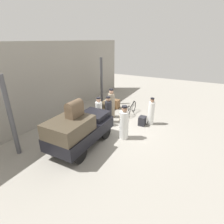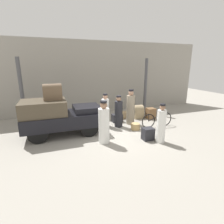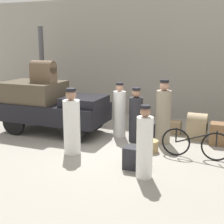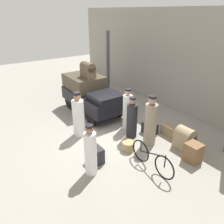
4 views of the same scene
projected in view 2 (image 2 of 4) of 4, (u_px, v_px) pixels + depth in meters
The scene contains 18 objects.
ground_plane at pixel (109, 133), 8.01m from camera, with size 30.00×30.00×0.00m, color gray.
station_building_facade at pixel (89, 78), 11.12m from camera, with size 16.00×0.15×4.50m.
canopy_pillar_left at pixel (22, 92), 8.80m from camera, with size 0.19×0.19×3.42m.
canopy_pillar_right at pixel (145, 86), 11.11m from camera, with size 0.19×0.19×3.42m.
truck at pixel (59, 115), 7.67m from camera, with size 3.34×1.57×1.60m.
bicycle at pixel (157, 120), 8.73m from camera, with size 1.71×0.04×0.77m.
wicker_basket at pixel (135, 126), 8.47m from camera, with size 0.43×0.43×0.30m.
porter_lifting_near_truck at pixel (105, 112), 8.75m from camera, with size 0.37×0.37×1.67m.
conductor_in_dark_uniform at pixel (104, 124), 6.89m from camera, with size 0.43×0.43×1.72m.
porter_carrying_trunk at pixel (131, 109), 9.11m from camera, with size 0.43×0.43×1.83m.
porter_with_bicycle at pixel (161, 125), 6.94m from camera, with size 0.35×0.35×1.59m.
porter_standing_middle at pixel (119, 113), 8.71m from camera, with size 0.39×0.39×1.59m.
suitcase_tan_flat at pixel (148, 134), 7.29m from camera, with size 0.46×0.37×0.51m.
trunk_umber_medium at pixel (117, 118), 9.59m from camera, with size 0.55×0.40×0.43m.
suitcase_small_leather at pixel (151, 113), 10.12m from camera, with size 0.46×0.46×0.62m.
trunk_barrel_dark at pixel (138, 112), 10.25m from camera, with size 0.58×0.56×0.77m.
suitcase_black_upright at pixel (123, 115), 10.21m from camera, with size 0.65×0.29×0.41m.
trunk_on_truck_roof at pixel (52, 92), 7.33m from camera, with size 0.76×0.41×0.69m.
Camera 2 is at (-2.40, -7.07, 3.07)m, focal length 28.00 mm.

